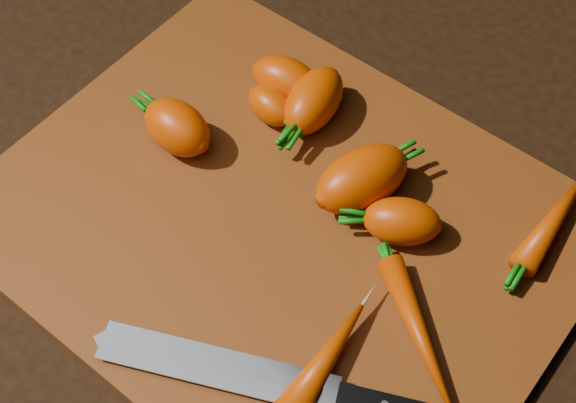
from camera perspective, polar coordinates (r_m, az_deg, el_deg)
The scene contains 12 objects.
ground at distance 0.72m, azimuth -0.49°, elevation -2.06°, with size 2.00×2.00×0.01m, color black.
cutting_board at distance 0.71m, azimuth -0.50°, elevation -1.59°, with size 0.50×0.40×0.01m, color brown.
carrot_0 at distance 0.78m, azimuth -0.17°, elevation 8.66°, with size 0.07×0.04×0.04m, color #C63D02.
carrot_1 at distance 0.74m, azimuth -7.90°, elevation 5.24°, with size 0.07×0.05×0.05m, color #C63D02.
carrot_2 at distance 0.76m, azimuth 1.85°, elevation 7.20°, with size 0.08×0.05×0.05m, color #C63D02.
carrot_3 at distance 0.70m, azimuth 5.28°, elevation 1.63°, with size 0.09×0.05×0.05m, color #C63D02.
carrot_4 at distance 0.69m, azimuth 8.10°, elevation -1.41°, with size 0.07×0.04×0.04m, color #C63D02.
carrot_5 at distance 0.76m, azimuth -1.23°, elevation 6.85°, with size 0.05×0.03×0.03m, color #C63D02.
carrot_6 at distance 0.73m, azimuth 18.43°, elevation -1.16°, with size 0.12×0.03×0.03m, color #C63D02.
carrot_7 at distance 0.65m, azimuth 9.30°, elevation -9.17°, with size 0.13×0.02×0.02m, color #C63D02.
carrot_8 at distance 0.63m, azimuth 2.79°, elevation -11.02°, with size 0.11×0.03×0.03m, color #C63D02.
knife at distance 0.64m, azimuth -3.96°, elevation -11.94°, with size 0.28×0.14×0.02m.
Camera 1 is at (0.24, -0.29, 0.61)m, focal length 50.00 mm.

